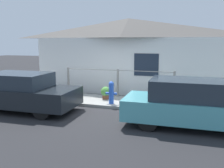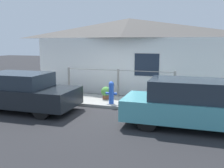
# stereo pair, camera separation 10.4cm
# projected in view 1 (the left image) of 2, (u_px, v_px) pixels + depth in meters

# --- Properties ---
(ground_plane) EXTENTS (60.00, 60.00, 0.00)m
(ground_plane) POSITION_uv_depth(u_px,v_px,m) (105.00, 108.00, 9.43)
(ground_plane) COLOR #262628
(sidewalk) EXTENTS (24.00, 1.84, 0.11)m
(sidewalk) POSITION_uv_depth(u_px,v_px,m) (113.00, 102.00, 10.29)
(sidewalk) COLOR gray
(sidewalk) RESTS_ON ground_plane
(house) EXTENTS (9.26, 2.23, 3.62)m
(house) POSITION_uv_depth(u_px,v_px,m) (128.00, 33.00, 12.13)
(house) COLOR white
(house) RESTS_ON ground_plane
(fence) EXTENTS (4.90, 0.10, 1.21)m
(fence) POSITION_uv_depth(u_px,v_px,m) (118.00, 82.00, 10.89)
(fence) COLOR gray
(fence) RESTS_ON sidewalk
(car_left) EXTENTS (4.06, 1.85, 1.38)m
(car_left) POSITION_uv_depth(u_px,v_px,m) (22.00, 92.00, 9.07)
(car_left) COLOR black
(car_left) RESTS_ON ground_plane
(car_right) EXTENTS (4.29, 1.70, 1.41)m
(car_right) POSITION_uv_depth(u_px,v_px,m) (195.00, 104.00, 7.27)
(car_right) COLOR teal
(car_right) RESTS_ON ground_plane
(fire_hydrant) EXTENTS (0.45, 0.20, 0.88)m
(fire_hydrant) POSITION_uv_depth(u_px,v_px,m) (111.00, 92.00, 9.65)
(fire_hydrant) COLOR blue
(fire_hydrant) RESTS_ON sidewalk
(potted_plant_near_hydrant) EXTENTS (0.40, 0.40, 0.53)m
(potted_plant_near_hydrant) POSITION_uv_depth(u_px,v_px,m) (106.00, 92.00, 10.45)
(potted_plant_near_hydrant) COLOR brown
(potted_plant_near_hydrant) RESTS_ON sidewalk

